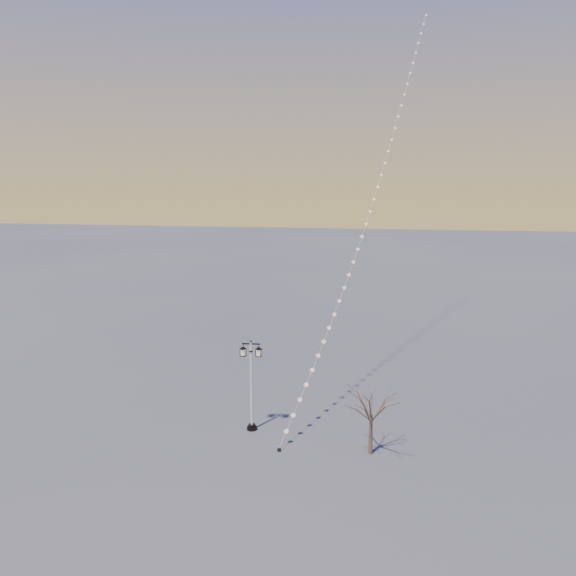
# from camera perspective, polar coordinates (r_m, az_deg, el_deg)

# --- Properties ---
(ground) EXTENTS (300.00, 300.00, 0.00)m
(ground) POSITION_cam_1_polar(r_m,az_deg,el_deg) (33.41, -4.71, -15.88)
(ground) COLOR #4B4C4C
(ground) RESTS_ON ground
(street_lamp) EXTENTS (1.42, 0.62, 5.61)m
(street_lamp) POSITION_cam_1_polar(r_m,az_deg,el_deg) (34.74, -3.67, -9.21)
(street_lamp) COLOR black
(street_lamp) RESTS_ON ground
(bare_tree) EXTENTS (2.56, 2.56, 4.24)m
(bare_tree) POSITION_cam_1_polar(r_m,az_deg,el_deg) (32.18, 8.32, -11.27)
(bare_tree) COLOR brown
(bare_tree) RESTS_ON ground
(kite_train) EXTENTS (9.06, 33.28, 31.30)m
(kite_train) POSITION_cam_1_polar(r_m,az_deg,el_deg) (45.57, 8.43, 11.37)
(kite_train) COLOR black
(kite_train) RESTS_ON ground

